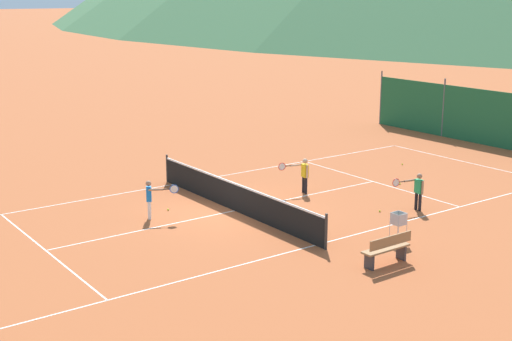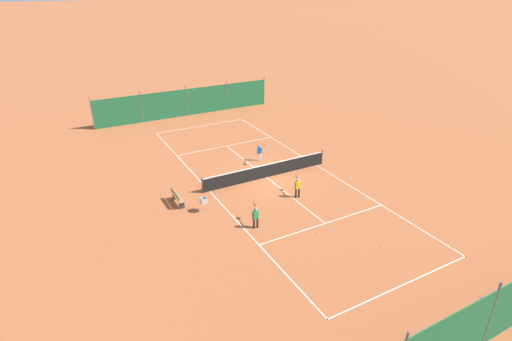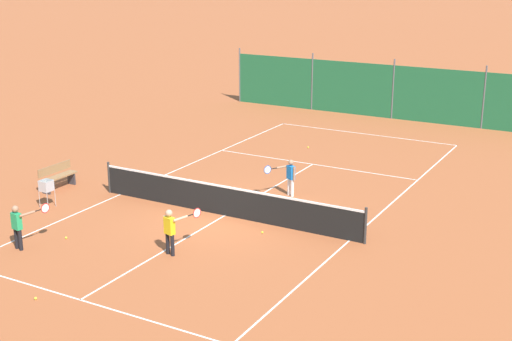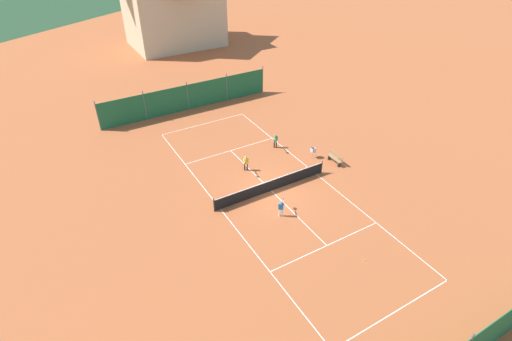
# 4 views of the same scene
# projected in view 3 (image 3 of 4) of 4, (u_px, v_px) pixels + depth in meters

# --- Properties ---
(ground_plane) EXTENTS (600.00, 600.00, 0.00)m
(ground_plane) POSITION_uv_depth(u_px,v_px,m) (225.00, 215.00, 21.87)
(ground_plane) COLOR #A8542D
(court_line_markings) EXTENTS (8.25, 23.85, 0.01)m
(court_line_markings) POSITION_uv_depth(u_px,v_px,m) (225.00, 215.00, 21.86)
(court_line_markings) COLOR white
(court_line_markings) RESTS_ON ground
(tennis_net) EXTENTS (9.18, 0.08, 1.06)m
(tennis_net) POSITION_uv_depth(u_px,v_px,m) (225.00, 200.00, 21.72)
(tennis_net) COLOR #2D2D2D
(tennis_net) RESTS_ON ground
(windscreen_fence_near) EXTENTS (17.28, 0.08, 2.90)m
(windscreen_fence_near) POSITION_uv_depth(u_px,v_px,m) (393.00, 92.00, 34.42)
(windscreen_fence_near) COLOR #1E6038
(windscreen_fence_near) RESTS_ON ground
(player_near_service) EXTENTS (0.55, 1.01, 1.26)m
(player_near_service) POSITION_uv_depth(u_px,v_px,m) (18.00, 224.00, 19.18)
(player_near_service) COLOR black
(player_near_service) RESTS_ON ground
(player_far_baseline) EXTENTS (0.80, 0.89, 1.25)m
(player_far_baseline) POSITION_uv_depth(u_px,v_px,m) (289.00, 175.00, 23.43)
(player_far_baseline) COLOR white
(player_far_baseline) RESTS_ON ground
(player_near_baseline) EXTENTS (0.64, 1.00, 1.27)m
(player_near_baseline) POSITION_uv_depth(u_px,v_px,m) (171.00, 228.00, 18.83)
(player_near_baseline) COLOR black
(player_near_baseline) RESTS_ON ground
(tennis_ball_by_net_right) EXTENTS (0.07, 0.07, 0.07)m
(tennis_ball_by_net_right) POSITION_uv_depth(u_px,v_px,m) (66.00, 238.00, 20.06)
(tennis_ball_by_net_right) COLOR #CCE033
(tennis_ball_by_net_right) RESTS_ON ground
(tennis_ball_service_box) EXTENTS (0.07, 0.07, 0.07)m
(tennis_ball_service_box) POSITION_uv_depth(u_px,v_px,m) (308.00, 147.00, 29.48)
(tennis_ball_service_box) COLOR #CCE033
(tennis_ball_service_box) RESTS_ON ground
(tennis_ball_by_net_left) EXTENTS (0.07, 0.07, 0.07)m
(tennis_ball_by_net_left) POSITION_uv_depth(u_px,v_px,m) (36.00, 298.00, 16.53)
(tennis_ball_by_net_left) COLOR #CCE033
(tennis_ball_by_net_left) RESTS_ON ground
(tennis_ball_alley_left) EXTENTS (0.07, 0.07, 0.07)m
(tennis_ball_alley_left) POSITION_uv_depth(u_px,v_px,m) (289.00, 204.00, 22.73)
(tennis_ball_alley_left) COLOR #CCE033
(tennis_ball_alley_left) RESTS_ON ground
(tennis_ball_far_corner) EXTENTS (0.07, 0.07, 0.07)m
(tennis_ball_far_corner) POSITION_uv_depth(u_px,v_px,m) (262.00, 232.00, 20.46)
(tennis_ball_far_corner) COLOR #CCE033
(tennis_ball_far_corner) RESTS_ON ground
(ball_hopper) EXTENTS (0.36, 0.36, 0.89)m
(ball_hopper) POSITION_uv_depth(u_px,v_px,m) (47.00, 187.00, 22.41)
(ball_hopper) COLOR #B7B7BC
(ball_hopper) RESTS_ON ground
(courtside_bench) EXTENTS (0.36, 1.50, 0.84)m
(courtside_bench) POSITION_uv_depth(u_px,v_px,m) (58.00, 176.00, 24.23)
(courtside_bench) COLOR olive
(courtside_bench) RESTS_ON ground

